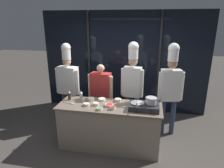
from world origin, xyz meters
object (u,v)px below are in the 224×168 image
at_px(frying_pan, 137,102).
at_px(prep_bowl_noodles, 96,104).
at_px(prep_bowl_scallions, 99,109).
at_px(prep_bowl_onion, 86,104).
at_px(prep_bowl_bell_pepper, 109,105).
at_px(person_guest, 101,91).
at_px(portable_stove, 144,106).
at_px(stock_pot, 151,101).
at_px(squeeze_bottle_clear, 81,95).
at_px(squeeze_bottle_soy, 69,96).
at_px(prep_bowl_rice, 102,99).
at_px(prep_bowl_chicken, 118,100).
at_px(prep_bowl_chili_flakes, 113,108).
at_px(chef_head, 68,80).
at_px(serving_spoon_solid, 123,107).
at_px(chef_sous, 132,79).
at_px(prep_bowl_bean_sprouts, 91,99).
at_px(prep_bowl_mushrooms, 83,100).
at_px(serving_spoon_slotted, 71,103).
at_px(chef_line, 171,83).

bearing_deg(frying_pan, prep_bowl_noodles, -179.67).
xyz_separation_m(prep_bowl_scallions, prep_bowl_onion, (-0.29, 0.14, 0.00)).
xyz_separation_m(prep_bowl_bell_pepper, person_guest, (-0.35, 0.76, 0.00)).
xyz_separation_m(portable_stove, stock_pot, (0.12, 0.00, 0.12)).
bearing_deg(squeeze_bottle_clear, squeeze_bottle_soy, -155.64).
height_order(portable_stove, frying_pan, frying_pan).
height_order(prep_bowl_rice, prep_bowl_chicken, prep_bowl_chicken).
distance_m(stock_pot, squeeze_bottle_clear, 1.45).
bearing_deg(prep_bowl_rice, squeeze_bottle_soy, -172.94).
height_order(prep_bowl_chili_flakes, chef_head, chef_head).
relative_size(prep_bowl_onion, serving_spoon_solid, 0.60).
height_order(prep_bowl_rice, serving_spoon_solid, prep_bowl_rice).
bearing_deg(squeeze_bottle_clear, chef_sous, 28.10).
bearing_deg(prep_bowl_scallions, portable_stove, 14.05).
height_order(prep_bowl_scallions, prep_bowl_bean_sprouts, prep_bowl_bean_sprouts).
relative_size(squeeze_bottle_clear, prep_bowl_mushrooms, 1.75).
height_order(prep_bowl_scallions, prep_bowl_onion, prep_bowl_onion).
bearing_deg(stock_pot, chef_sous, 117.93).
bearing_deg(chef_sous, prep_bowl_bean_sprouts, 44.15).
bearing_deg(prep_bowl_bell_pepper, prep_bowl_rice, 129.82).
bearing_deg(prep_bowl_mushrooms, prep_bowl_noodles, -25.81).
xyz_separation_m(serving_spoon_slotted, chef_head, (-0.39, 0.82, 0.21)).
bearing_deg(prep_bowl_mushrooms, chef_head, 131.61).
xyz_separation_m(squeeze_bottle_clear, person_guest, (0.30, 0.50, -0.05)).
relative_size(stock_pot, prep_bowl_noodles, 1.87).
height_order(squeeze_bottle_clear, chef_head, chef_head).
bearing_deg(squeeze_bottle_soy, serving_spoon_solid, -7.99).
distance_m(stock_pot, chef_head, 2.09).
xyz_separation_m(prep_bowl_chicken, prep_bowl_onion, (-0.55, -0.34, -0.00)).
xyz_separation_m(prep_bowl_rice, chef_line, (1.36, 0.48, 0.28)).
bearing_deg(prep_bowl_scallions, person_guest, 102.53).
bearing_deg(squeeze_bottle_clear, person_guest, 59.45).
relative_size(portable_stove, serving_spoon_slotted, 2.09).
xyz_separation_m(prep_bowl_mushrooms, chef_line, (1.73, 0.58, 0.28)).
bearing_deg(portable_stove, frying_pan, -178.19).
distance_m(prep_bowl_scallions, prep_bowl_bean_sprouts, 0.50).
bearing_deg(stock_pot, frying_pan, -179.04).
distance_m(squeeze_bottle_soy, prep_bowl_mushrooms, 0.30).
height_order(frying_pan, squeeze_bottle_clear, squeeze_bottle_clear).
bearing_deg(prep_bowl_chicken, serving_spoon_solid, -63.90).
bearing_deg(prep_bowl_mushrooms, frying_pan, -7.77).
height_order(prep_bowl_noodles, person_guest, person_guest).
height_order(squeeze_bottle_clear, prep_bowl_onion, squeeze_bottle_clear).
height_order(prep_bowl_mushrooms, prep_bowl_bean_sprouts, prep_bowl_bean_sprouts).
bearing_deg(chef_sous, prep_bowl_chili_flakes, 81.61).
distance_m(prep_bowl_chicken, chef_sous, 0.64).
distance_m(prep_bowl_chili_flakes, chef_head, 1.56).
bearing_deg(portable_stove, prep_bowl_chili_flakes, -167.24).
bearing_deg(chef_line, serving_spoon_solid, 27.18).
height_order(prep_bowl_bell_pepper, chef_line, chef_line).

